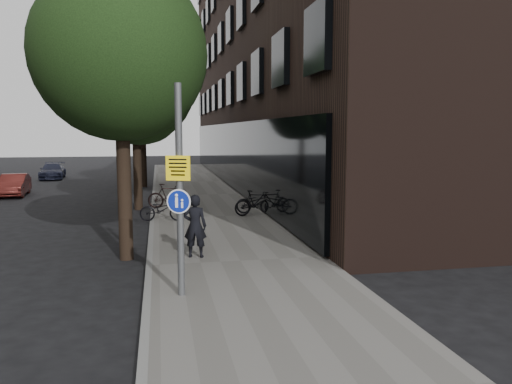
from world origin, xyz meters
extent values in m
plane|color=black|center=(0.00, 0.00, 0.00)|extent=(120.00, 120.00, 0.00)
cube|color=slate|center=(0.25, 10.00, 0.06)|extent=(4.50, 60.00, 0.12)
cube|color=slate|center=(-2.00, 10.00, 0.07)|extent=(0.15, 60.00, 0.13)
cube|color=black|center=(8.50, 22.00, 9.00)|extent=(12.00, 40.00, 18.00)
cylinder|color=black|center=(-2.60, 4.50, 1.60)|extent=(0.36, 0.36, 3.20)
sphere|color=black|center=(-2.60, 4.50, 5.30)|extent=(4.40, 4.40, 4.40)
sphere|color=black|center=(-2.20, 5.30, 4.30)|extent=(2.64, 2.64, 2.64)
cylinder|color=black|center=(-2.60, 13.00, 1.60)|extent=(0.36, 0.36, 3.20)
sphere|color=black|center=(-2.60, 13.00, 5.30)|extent=(5.00, 5.00, 5.00)
sphere|color=black|center=(-2.20, 13.80, 4.30)|extent=(3.00, 3.00, 3.00)
cylinder|color=black|center=(-2.60, 22.00, 1.60)|extent=(0.36, 0.36, 3.20)
sphere|color=black|center=(-2.60, 22.00, 5.30)|extent=(5.00, 5.00, 5.00)
sphere|color=black|center=(-2.20, 22.80, 4.30)|extent=(3.00, 3.00, 3.00)
cylinder|color=#595B5E|center=(-1.32, 0.97, 2.20)|extent=(0.14, 0.14, 4.15)
cube|color=yellow|center=(-1.32, 0.97, 2.66)|extent=(0.46, 0.19, 0.48)
cylinder|color=#0D2092|center=(-1.32, 0.97, 2.01)|extent=(0.40, 0.16, 0.42)
cylinder|color=white|center=(-1.32, 0.97, 2.01)|extent=(0.46, 0.17, 0.48)
imported|color=black|center=(-0.83, 3.92, 0.94)|extent=(0.67, 0.52, 1.63)
imported|color=black|center=(2.00, 9.97, 0.60)|extent=(1.92, 0.93, 0.97)
imported|color=black|center=(2.00, 10.28, 0.59)|extent=(1.61, 0.84, 0.93)
imported|color=black|center=(-1.62, 9.40, 0.55)|extent=(1.67, 0.72, 0.85)
imported|color=black|center=(-1.35, 12.35, 0.64)|extent=(1.79, 0.82, 1.04)
imported|color=maroon|center=(-9.12, 18.93, 0.57)|extent=(1.50, 3.54, 1.14)
imported|color=#1B1E30|center=(-9.07, 28.42, 0.56)|extent=(1.89, 3.96, 1.11)
camera|label=1|loc=(-1.72, -8.76, 3.37)|focal=35.00mm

